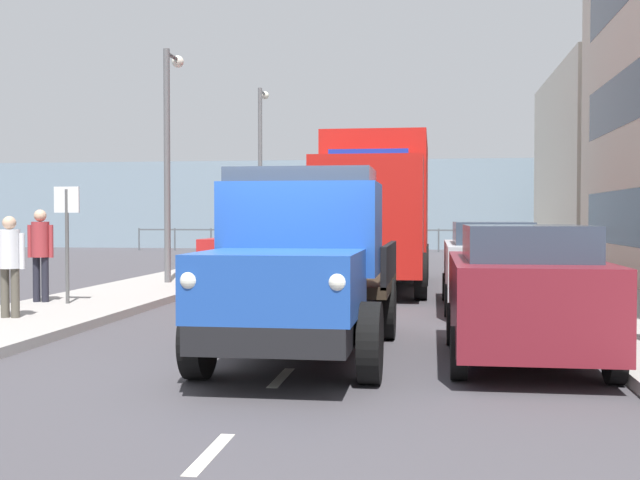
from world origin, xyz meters
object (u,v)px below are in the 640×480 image
Objects in this scene: pedestrian_with_bag at (10,258)px; pedestrian_strolling at (40,247)px; lamp_post_far at (261,158)px; truck_vintage_blue at (302,268)px; lorry_cargo_red at (377,207)px; car_maroon_kerbside_near at (524,291)px; lamp_post_promenade at (169,143)px; car_red_oppositeside_0 at (255,253)px; street_sign at (67,224)px; car_silver_kerbside_1 at (490,264)px; car_black_oppositeside_2 at (317,240)px; car_white_oppositeside_1 at (295,245)px.

pedestrian_strolling is at bearing -73.96° from pedestrian_with_bag.
truck_vintage_blue is at bearing 103.62° from lamp_post_far.
pedestrian_strolling is (6.21, 5.69, -0.85)m from lorry_cargo_red.
lorry_cargo_red is at bearing -91.28° from truck_vintage_blue.
car_maroon_kerbside_near is 12.64m from lamp_post_promenade.
pedestrian_with_bag is at bearing 72.58° from car_red_oppositeside_0.
truck_vintage_blue is at bearing 139.35° from street_sign.
car_silver_kerbside_1 is at bearing -155.27° from pedestrian_with_bag.
lorry_cargo_red is 1.24× the size of lamp_post_far.
car_maroon_kerbside_near is 1.00× the size of car_black_oppositeside_2.
car_maroon_kerbside_near is at bearing 165.12° from pedestrian_with_bag.
pedestrian_with_bag is at bearing 24.73° from car_silver_kerbside_1.
car_silver_kerbside_1 is at bearing 120.18° from lorry_cargo_red.
car_maroon_kerbside_near is 11.34m from car_red_oppositeside_0.
car_maroon_kerbside_near is at bearing 90.00° from car_silver_kerbside_1.
pedestrian_with_bag is at bearing -24.34° from truck_vintage_blue.
pedestrian_strolling is (3.10, 16.57, 0.33)m from car_black_oppositeside_2.
truck_vintage_blue reaches higher than car_white_oppositeside_1.
car_silver_kerbside_1 is 0.69× the size of lamp_post_far.
street_sign is (-0.64, 0.19, 0.46)m from pedestrian_strolling.
pedestrian_strolling is at bearing -27.32° from car_maroon_kerbside_near.
pedestrian_with_bag is (2.41, 18.94, 0.24)m from car_black_oppositeside_2.
lamp_post_far reaches higher than lorry_cargo_red.
pedestrian_with_bag is at bearing 91.01° from street_sign.
pedestrian_with_bag is at bearing 79.97° from car_white_oppositeside_1.
pedestrian_with_bag is 0.28× the size of lamp_post_promenade.
lamp_post_promenade reaches higher than street_sign.
car_black_oppositeside_2 is 2.19× the size of pedestrian_strolling.
car_red_oppositeside_0 is 5.96m from car_white_oppositeside_1.
car_red_oppositeside_0 is at bearing 6.69° from lorry_cargo_red.
car_white_oppositeside_1 is at bearing -79.84° from truck_vintage_blue.
car_red_oppositeside_0 is at bearing -60.17° from car_maroon_kerbside_near.
pedestrian_strolling is at bearing 74.65° from car_white_oppositeside_1.
street_sign reaches higher than pedestrian_strolling.
truck_vintage_blue is 10.50m from lorry_cargo_red.
truck_vintage_blue reaches higher than car_maroon_kerbside_near.
car_silver_kerbside_1 is at bearing 154.76° from lamp_post_promenade.
car_red_oppositeside_0 is at bearing 90.00° from car_black_oppositeside_2.
pedestrian_with_bag is 0.25× the size of lamp_post_far.
lamp_post_far reaches higher than car_maroon_kerbside_near.
car_maroon_kerbside_near is at bearing 119.83° from car_red_oppositeside_0.
lamp_post_far is (-0.32, -18.13, 2.95)m from pedestrian_with_bag.
pedestrian_with_bag is (8.06, -2.14, 0.24)m from car_maroon_kerbside_near.
car_silver_kerbside_1 and car_white_oppositeside_1 have the same top height.
car_silver_kerbside_1 is 8.85m from pedestrian_strolling.
pedestrian_strolling is 0.31× the size of lamp_post_promenade.
truck_vintage_blue is at bearing 141.41° from pedestrian_strolling.
lorry_cargo_red is 2.07× the size of car_black_oppositeside_2.
car_maroon_kerbside_near is at bearing 110.89° from lamp_post_far.
street_sign is at bearing 86.81° from lamp_post_promenade.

